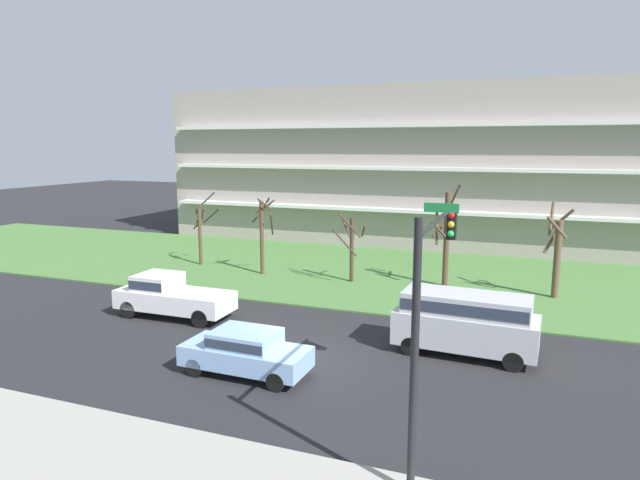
{
  "coord_description": "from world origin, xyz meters",
  "views": [
    {
      "loc": [
        7.41,
        -17.62,
        7.79
      ],
      "look_at": [
        -1.51,
        6.0,
        3.37
      ],
      "focal_mm": 30.55,
      "sensor_mm": 36.0,
      "label": 1
    }
  ],
  "objects_px": {
    "tree_left": "(263,232)",
    "tree_right": "(446,236)",
    "van_silver_center_left": "(465,319)",
    "tree_far_right": "(557,252)",
    "traffic_signal_mast": "(431,287)",
    "pickup_white_near_left": "(170,295)",
    "tree_center": "(351,245)",
    "sedan_blue_center_right": "(246,350)",
    "tree_far_left": "(201,230)"
  },
  "relations": [
    {
      "from": "tree_left",
      "to": "tree_right",
      "type": "height_order",
      "value": "tree_right"
    },
    {
      "from": "tree_right",
      "to": "van_silver_center_left",
      "type": "bearing_deg",
      "value": -77.64
    },
    {
      "from": "tree_far_right",
      "to": "traffic_signal_mast",
      "type": "relative_size",
      "value": 0.78
    },
    {
      "from": "tree_left",
      "to": "pickup_white_near_left",
      "type": "xyz_separation_m",
      "value": [
        -0.32,
        -8.87,
        -1.62
      ]
    },
    {
      "from": "tree_far_right",
      "to": "van_silver_center_left",
      "type": "height_order",
      "value": "tree_far_right"
    },
    {
      "from": "tree_center",
      "to": "pickup_white_near_left",
      "type": "relative_size",
      "value": 0.77
    },
    {
      "from": "sedan_blue_center_right",
      "to": "traffic_signal_mast",
      "type": "height_order",
      "value": "traffic_signal_mast"
    },
    {
      "from": "tree_right",
      "to": "tree_far_right",
      "type": "height_order",
      "value": "tree_right"
    },
    {
      "from": "tree_far_right",
      "to": "tree_left",
      "type": "bearing_deg",
      "value": -178.08
    },
    {
      "from": "tree_right",
      "to": "tree_far_right",
      "type": "bearing_deg",
      "value": -3.27
    },
    {
      "from": "tree_right",
      "to": "sedan_blue_center_right",
      "type": "xyz_separation_m",
      "value": [
        -4.69,
        -14.23,
        -2.01
      ]
    },
    {
      "from": "tree_far_right",
      "to": "traffic_signal_mast",
      "type": "bearing_deg",
      "value": -102.56
    },
    {
      "from": "tree_center",
      "to": "van_silver_center_left",
      "type": "relative_size",
      "value": 0.78
    },
    {
      "from": "tree_right",
      "to": "sedan_blue_center_right",
      "type": "relative_size",
      "value": 1.29
    },
    {
      "from": "tree_left",
      "to": "tree_right",
      "type": "xyz_separation_m",
      "value": [
        10.69,
        0.87,
        0.24
      ]
    },
    {
      "from": "tree_far_left",
      "to": "tree_far_right",
      "type": "distance_m",
      "value": 21.25
    },
    {
      "from": "tree_right",
      "to": "traffic_signal_mast",
      "type": "bearing_deg",
      "value": -83.47
    },
    {
      "from": "tree_center",
      "to": "traffic_signal_mast",
      "type": "height_order",
      "value": "traffic_signal_mast"
    },
    {
      "from": "tree_center",
      "to": "tree_right",
      "type": "bearing_deg",
      "value": 10.78
    },
    {
      "from": "van_silver_center_left",
      "to": "tree_far_right",
      "type": "bearing_deg",
      "value": -106.89
    },
    {
      "from": "tree_far_left",
      "to": "traffic_signal_mast",
      "type": "relative_size",
      "value": 0.76
    },
    {
      "from": "tree_far_left",
      "to": "pickup_white_near_left",
      "type": "xyz_separation_m",
      "value": [
        4.63,
        -9.83,
        -1.32
      ]
    },
    {
      "from": "tree_far_left",
      "to": "tree_left",
      "type": "height_order",
      "value": "tree_far_left"
    },
    {
      "from": "van_silver_center_left",
      "to": "tree_center",
      "type": "bearing_deg",
      "value": -47.14
    },
    {
      "from": "tree_right",
      "to": "pickup_white_near_left",
      "type": "bearing_deg",
      "value": -138.5
    },
    {
      "from": "sedan_blue_center_right",
      "to": "pickup_white_near_left",
      "type": "bearing_deg",
      "value": 145.73
    },
    {
      "from": "tree_center",
      "to": "tree_right",
      "type": "relative_size",
      "value": 0.72
    },
    {
      "from": "sedan_blue_center_right",
      "to": "tree_far_left",
      "type": "bearing_deg",
      "value": 128.57
    },
    {
      "from": "tree_right",
      "to": "pickup_white_near_left",
      "type": "height_order",
      "value": "tree_right"
    },
    {
      "from": "pickup_white_near_left",
      "to": "traffic_signal_mast",
      "type": "distance_m",
      "value": 15.14
    },
    {
      "from": "tree_center",
      "to": "van_silver_center_left",
      "type": "height_order",
      "value": "tree_center"
    },
    {
      "from": "tree_far_left",
      "to": "van_silver_center_left",
      "type": "height_order",
      "value": "tree_far_left"
    },
    {
      "from": "van_silver_center_left",
      "to": "traffic_signal_mast",
      "type": "distance_m",
      "value": 7.71
    },
    {
      "from": "van_silver_center_left",
      "to": "traffic_signal_mast",
      "type": "bearing_deg",
      "value": 91.71
    },
    {
      "from": "tree_right",
      "to": "tree_far_right",
      "type": "distance_m",
      "value": 5.63
    },
    {
      "from": "van_silver_center_left",
      "to": "traffic_signal_mast",
      "type": "xyz_separation_m",
      "value": [
        -0.21,
        -7.11,
        2.98
      ]
    },
    {
      "from": "tree_center",
      "to": "pickup_white_near_left",
      "type": "height_order",
      "value": "tree_center"
    },
    {
      "from": "tree_far_left",
      "to": "traffic_signal_mast",
      "type": "xyz_separation_m",
      "value": [
        17.57,
        -16.94,
        2.04
      ]
    },
    {
      "from": "tree_far_left",
      "to": "traffic_signal_mast",
      "type": "height_order",
      "value": "traffic_signal_mast"
    },
    {
      "from": "tree_center",
      "to": "sedan_blue_center_right",
      "type": "height_order",
      "value": "tree_center"
    },
    {
      "from": "tree_right",
      "to": "van_silver_center_left",
      "type": "xyz_separation_m",
      "value": [
        2.13,
        -9.73,
        -1.48
      ]
    },
    {
      "from": "sedan_blue_center_right",
      "to": "traffic_signal_mast",
      "type": "relative_size",
      "value": 0.7
    },
    {
      "from": "pickup_white_near_left",
      "to": "tree_center",
      "type": "bearing_deg",
      "value": -124.48
    },
    {
      "from": "tree_right",
      "to": "tree_far_right",
      "type": "xyz_separation_m",
      "value": [
        5.61,
        -0.32,
        -0.44
      ]
    },
    {
      "from": "tree_far_left",
      "to": "tree_right",
      "type": "distance_m",
      "value": 15.65
    },
    {
      "from": "tree_center",
      "to": "pickup_white_near_left",
      "type": "distance_m",
      "value": 10.64
    },
    {
      "from": "tree_left",
      "to": "traffic_signal_mast",
      "type": "height_order",
      "value": "traffic_signal_mast"
    },
    {
      "from": "pickup_white_near_left",
      "to": "sedan_blue_center_right",
      "type": "distance_m",
      "value": 7.76
    },
    {
      "from": "pickup_white_near_left",
      "to": "sedan_blue_center_right",
      "type": "bearing_deg",
      "value": 144.08
    },
    {
      "from": "tree_center",
      "to": "traffic_signal_mast",
      "type": "distance_m",
      "value": 17.5
    }
  ]
}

